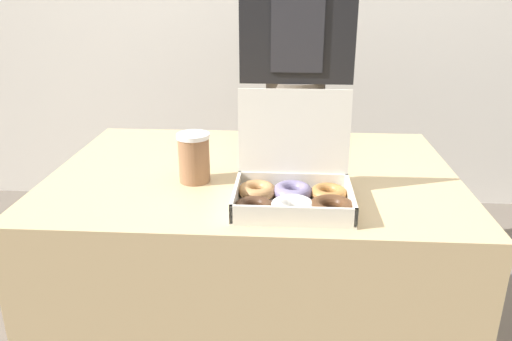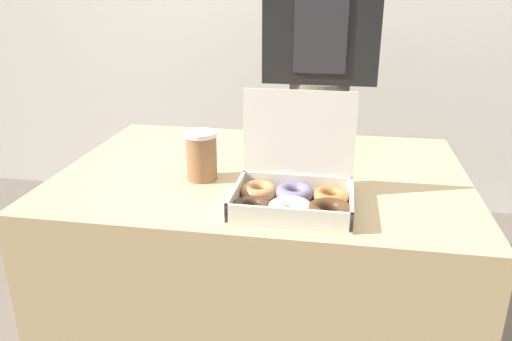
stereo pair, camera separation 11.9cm
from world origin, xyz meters
The scene contains 4 objects.
table centered at (0.00, 0.00, 0.37)m, with size 1.16×0.82×0.74m.
donut_box centered at (0.12, -0.24, 0.77)m, with size 0.32×0.26×0.27m.
coffee_cup centered at (-0.16, -0.10, 0.80)m, with size 0.09×0.09×0.14m.
person_customer centered at (0.12, 0.64, 0.92)m, with size 0.44×0.24×1.69m.
Camera 2 is at (0.21, -1.35, 1.25)m, focal length 35.00 mm.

